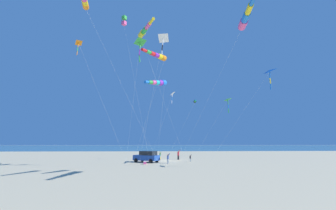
% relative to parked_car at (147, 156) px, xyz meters
% --- Properties ---
extents(ground_plane, '(600.00, 600.00, 0.00)m').
position_rel_parked_car_xyz_m(ground_plane, '(-3.38, 3.73, -0.95)').
color(ground_plane, '#C6B58C').
extents(ocean_water_strip, '(240.00, 600.00, 0.01)m').
position_rel_parked_car_xyz_m(ocean_water_strip, '(-168.38, 3.73, -0.95)').
color(ocean_water_strip, '#386B84').
rests_on(ocean_water_strip, ground_plane).
extents(parked_car, '(3.82, 4.63, 1.85)m').
position_rel_parked_car_xyz_m(parked_car, '(0.00, 0.00, 0.00)').
color(parked_car, '#1E479E').
rests_on(parked_car, ground_plane).
extents(cooler_box, '(0.62, 0.42, 0.42)m').
position_rel_parked_car_xyz_m(cooler_box, '(2.96, -0.17, -0.74)').
color(cooler_box, '#EF4C93').
rests_on(cooler_box, ground_plane).
extents(person_adult_flyer, '(0.53, 0.63, 1.83)m').
position_rel_parked_car_xyz_m(person_adult_flyer, '(-5.54, 5.83, 0.04)').
color(person_adult_flyer, '#232328').
rests_on(person_adult_flyer, ground_plane).
extents(person_child_green_jacket, '(0.45, 0.53, 1.54)m').
position_rel_parked_car_xyz_m(person_child_green_jacket, '(2.16, 3.41, -0.11)').
color(person_child_green_jacket, silver).
rests_on(person_child_green_jacket, ground_plane).
extents(person_child_grey_jacket, '(0.31, 0.39, 1.24)m').
position_rel_parked_car_xyz_m(person_child_grey_jacket, '(-0.66, 7.40, -0.28)').
color(person_child_grey_jacket, silver).
rests_on(person_child_grey_jacket, ground_plane).
extents(person_bystander_far, '(0.54, 0.53, 1.51)m').
position_rel_parked_car_xyz_m(person_bystander_far, '(-6.55, 2.31, -0.13)').
color(person_bystander_far, gold).
rests_on(person_bystander_far, ground_plane).
extents(kite_delta_long_streamer_right, '(3.75, 6.41, 10.47)m').
position_rel_parked_car_xyz_m(kite_delta_long_streamer_right, '(3.00, 13.15, 9.19)').
color(kite_delta_long_streamer_right, green).
rests_on(kite_delta_long_streamer_right, ground_plane).
extents(kite_delta_green_low_center, '(8.45, 7.83, 13.23)m').
position_rel_parked_car_xyz_m(kite_delta_green_low_center, '(9.61, 16.87, 11.80)').
color(kite_delta_green_low_center, blue).
rests_on(kite_delta_green_low_center, ground_plane).
extents(kite_box_white_trailing, '(5.76, 4.32, 21.64)m').
position_rel_parked_car_xyz_m(kite_box_white_trailing, '(7.65, -3.34, 19.95)').
color(kite_box_white_trailing, green).
rests_on(kite_box_white_trailing, ground_plane).
extents(kite_windsock_red_high_left, '(15.62, 2.56, 10.38)m').
position_rel_parked_car_xyz_m(kite_windsock_red_high_left, '(13.47, 1.70, 8.85)').
color(kite_windsock_red_high_left, blue).
rests_on(kite_windsock_red_high_left, ground_plane).
extents(kite_delta_black_fish_shape, '(3.49, 4.89, 13.41)m').
position_rel_parked_car_xyz_m(kite_delta_black_fish_shape, '(-4.92, 4.63, 12.00)').
color(kite_delta_black_fish_shape, white).
rests_on(kite_delta_black_fish_shape, ground_plane).
extents(kite_windsock_yellow_midlevel, '(16.57, 4.86, 13.02)m').
position_rel_parked_car_xyz_m(kite_windsock_yellow_midlevel, '(14.80, 1.58, 11.51)').
color(kite_windsock_yellow_midlevel, orange).
rests_on(kite_windsock_yellow_midlevel, ground_plane).
extents(kite_windsock_striped_overhead, '(11.32, 4.73, 10.50)m').
position_rel_parked_car_xyz_m(kite_windsock_striped_overhead, '(1.75, 8.01, 9.14)').
color(kite_windsock_striped_overhead, black).
rests_on(kite_windsock_striped_overhead, ground_plane).
extents(kite_windsock_checkered_midright, '(19.47, 6.25, 16.25)m').
position_rel_parked_car_xyz_m(kite_windsock_checkered_midright, '(17.18, 10.55, 14.77)').
color(kite_windsock_checkered_midright, '#EF4C93').
rests_on(kite_windsock_checkered_midright, ground_plane).
extents(kite_windsock_purple_drifting, '(10.69, 7.93, 20.06)m').
position_rel_parked_car_xyz_m(kite_windsock_purple_drifting, '(8.00, -0.31, 18.31)').
color(kite_windsock_purple_drifting, yellow).
rests_on(kite_windsock_purple_drifting, ground_plane).
extents(kite_delta_magenta_far_left, '(5.76, 3.05, 18.07)m').
position_rel_parked_car_xyz_m(kite_delta_magenta_far_left, '(7.52, -0.97, 16.68)').
color(kite_delta_magenta_far_left, green).
rests_on(kite_delta_magenta_far_left, ground_plane).
extents(kite_delta_small_distant, '(11.34, 5.22, 15.19)m').
position_rel_parked_car_xyz_m(kite_delta_small_distant, '(12.34, -7.80, 13.86)').
color(kite_delta_small_distant, orange).
rests_on(kite_delta_small_distant, ground_plane).
extents(kite_delta_orange_high_right, '(6.73, 4.54, 18.76)m').
position_rel_parked_car_xyz_m(kite_delta_orange_high_right, '(7.74, 2.35, 17.19)').
color(kite_delta_orange_high_right, white).
rests_on(kite_delta_orange_high_right, ground_plane).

